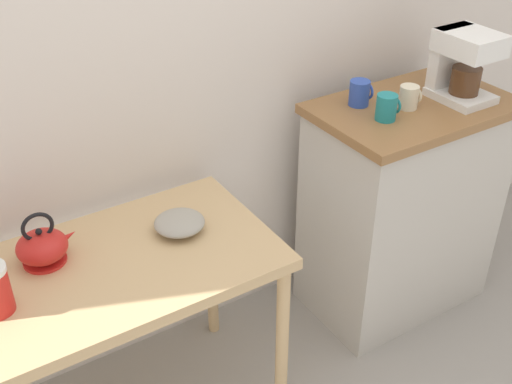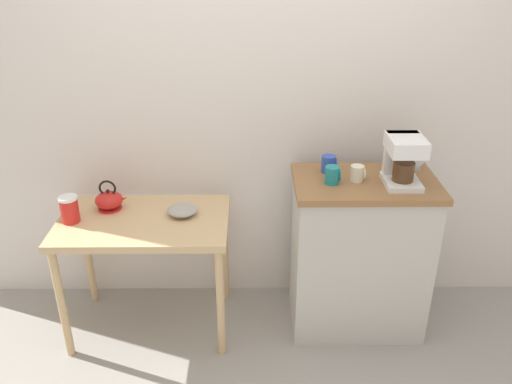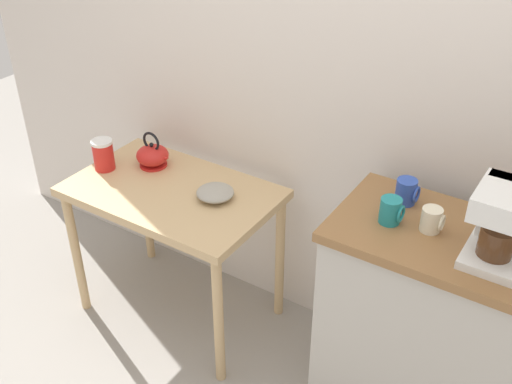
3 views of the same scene
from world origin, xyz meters
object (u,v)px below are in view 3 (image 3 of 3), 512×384
coffee_maker (503,220)px  mug_dark_teal (391,211)px  bowl_stoneware (215,193)px  mug_blue (407,192)px  mug_small_cream (432,220)px  teakettle (153,155)px  canister_enamel (103,155)px

coffee_maker → mug_dark_teal: 0.37m
bowl_stoneware → mug_blue: (0.80, 0.09, 0.23)m
bowl_stoneware → mug_small_cream: 0.96m
bowl_stoneware → mug_small_cream: (0.94, -0.03, 0.23)m
teakettle → canister_enamel: (-0.17, -0.14, 0.02)m
canister_enamel → mug_small_cream: size_ratio=1.71×
mug_dark_teal → mug_blue: same height
teakettle → mug_blue: (1.22, 0.01, 0.21)m
coffee_maker → mug_blue: 0.40m
bowl_stoneware → mug_dark_teal: 0.84m
canister_enamel → mug_blue: (1.39, 0.16, 0.19)m
teakettle → mug_blue: bearing=0.7°
teakettle → canister_enamel: 0.23m
teakettle → canister_enamel: teakettle is taller
teakettle → coffee_maker: size_ratio=0.72×
teakettle → mug_dark_teal: (1.22, -0.13, 0.21)m
teakettle → mug_small_cream: size_ratio=2.17×
bowl_stoneware → mug_dark_teal: (0.80, -0.06, 0.23)m
mug_blue → mug_small_cream: size_ratio=1.10×
canister_enamel → mug_blue: 1.41m
bowl_stoneware → teakettle: size_ratio=0.88×
coffee_maker → mug_blue: (-0.36, 0.14, -0.09)m
canister_enamel → bowl_stoneware: bearing=6.8°
bowl_stoneware → canister_enamel: (-0.59, -0.07, 0.04)m
bowl_stoneware → mug_dark_teal: mug_dark_teal is taller
teakettle → canister_enamel: bearing=-140.5°
teakettle → mug_blue: 1.23m
bowl_stoneware → canister_enamel: size_ratio=1.11×
bowl_stoneware → mug_blue: mug_blue is taller
teakettle → mug_blue: mug_blue is taller
mug_dark_teal → mug_small_cream: mug_dark_teal is taller
teakettle → coffee_maker: 1.61m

